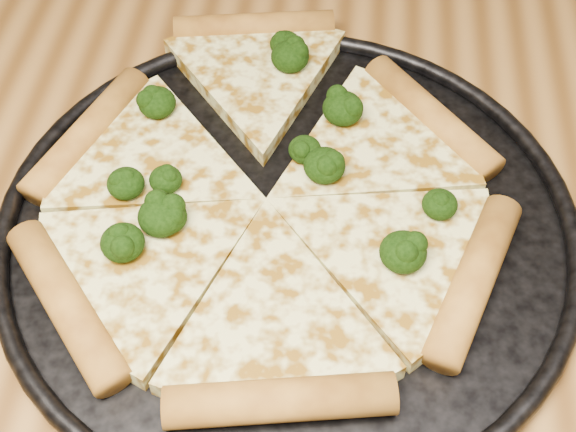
{
  "coord_description": "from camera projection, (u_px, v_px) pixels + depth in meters",
  "views": [
    {
      "loc": [
        0.08,
        -0.21,
        1.2
      ],
      "look_at": [
        0.05,
        0.13,
        0.77
      ],
      "focal_mm": 49.21,
      "sensor_mm": 36.0,
      "label": 1
    }
  ],
  "objects": [
    {
      "name": "pizza",
      "position": [
        266.0,
        193.0,
        0.56
      ],
      "size": [
        0.36,
        0.39,
        0.03
      ],
      "rotation": [
        0.0,
        0.0,
        0.17
      ],
      "color": "#EAE58F",
      "rests_on": "pizza_pan"
    },
    {
      "name": "pizza_pan",
      "position": [
        288.0,
        223.0,
        0.56
      ],
      "size": [
        0.41,
        0.41,
        0.02
      ],
      "color": "black",
      "rests_on": "dining_table"
    },
    {
      "name": "broccoli_florets",
      "position": [
        257.0,
        159.0,
        0.57
      ],
      "size": [
        0.25,
        0.24,
        0.02
      ],
      "color": "black",
      "rests_on": "pizza"
    }
  ]
}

